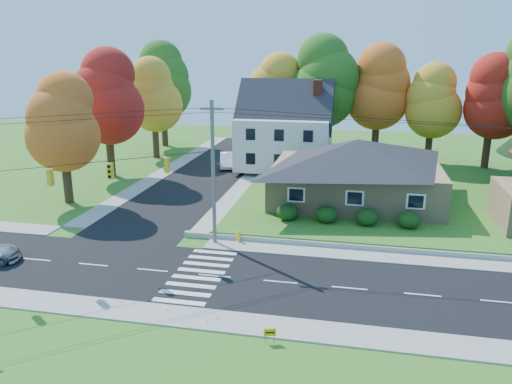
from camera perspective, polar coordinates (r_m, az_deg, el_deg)
ground at (r=30.54m, az=-4.74°, el=-9.56°), size 120.00×120.00×0.00m
road_main at (r=30.54m, az=-4.74°, el=-9.54°), size 90.00×8.00×0.02m
road_cross at (r=56.34m, az=-5.15°, el=2.36°), size 8.00×44.00×0.02m
sidewalk_north at (r=34.94m, az=-2.43°, el=-6.07°), size 90.00×2.00×0.08m
sidewalk_south at (r=26.32m, az=-7.88°, el=-14.00°), size 90.00×2.00×0.08m
lawn at (r=49.38m, az=17.07°, el=0.07°), size 30.00×30.00×0.50m
ranch_house at (r=43.54m, az=11.39°, el=2.50°), size 14.60×10.60×5.40m
colonial_house at (r=55.65m, az=3.35°, el=7.03°), size 10.40×8.40×9.60m
hedge_row at (r=38.14m, az=10.34°, el=-2.67°), size 10.70×1.70×1.27m
traffic_infrastructure at (r=30.01m, az=-4.51°, el=0.48°), size 38.10×10.66×10.00m
tree_lot_0 at (r=61.43m, az=2.32°, el=11.37°), size 6.72×6.72×12.51m
tree_lot_1 at (r=59.66m, az=8.00°, el=12.36°), size 7.84×7.84×14.60m
tree_lot_2 at (r=60.59m, az=13.83°, el=11.49°), size 7.28×7.28×13.56m
tree_lot_3 at (r=60.20m, az=19.56°, el=9.77°), size 6.16×6.16×11.47m
tree_lot_4 at (r=60.26m, az=25.47°, el=9.79°), size 6.72×6.72×12.51m
tree_west_0 at (r=46.22m, az=-21.37°, el=7.40°), size 6.16×6.16×11.47m
tree_west_1 at (r=55.16m, az=-16.78°, el=10.38°), size 7.28×7.28×13.56m
tree_west_2 at (r=63.77m, az=-11.65°, el=10.78°), size 6.72×6.72×12.51m
tree_west_3 at (r=71.81m, az=-10.68°, el=12.40°), size 7.84×7.84×14.60m
white_car at (r=58.14m, az=-3.24°, el=3.66°), size 2.94×5.25×1.64m
fire_hydrant at (r=35.38m, az=-2.02°, el=-5.14°), size 0.49×0.38×0.86m
yard_sign at (r=23.97m, az=1.60°, el=-15.77°), size 0.55×0.21×0.71m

